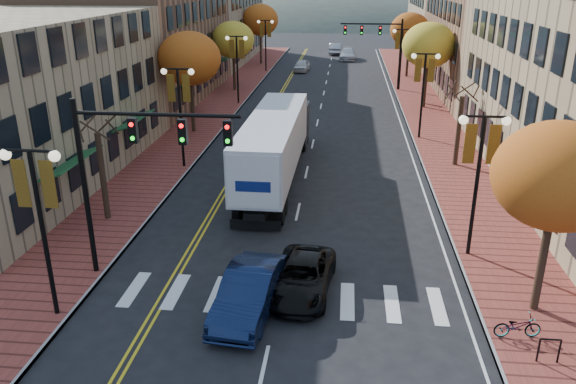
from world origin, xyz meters
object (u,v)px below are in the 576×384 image
(black_suv, at_px, (302,277))
(navy_sedan, at_px, (249,292))
(bicycle, at_px, (518,326))
(semi_truck, at_px, (276,140))

(black_suv, bearing_deg, navy_sedan, -133.66)
(navy_sedan, distance_m, black_suv, 2.31)
(navy_sedan, bearing_deg, bicycle, 1.04)
(black_suv, bearing_deg, semi_truck, 106.55)
(navy_sedan, height_order, black_suv, navy_sedan)
(navy_sedan, height_order, bicycle, navy_sedan)
(semi_truck, height_order, navy_sedan, semi_truck)
(black_suv, relative_size, bicycle, 3.00)
(navy_sedan, relative_size, black_suv, 1.06)
(semi_truck, bearing_deg, bicycle, -56.09)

